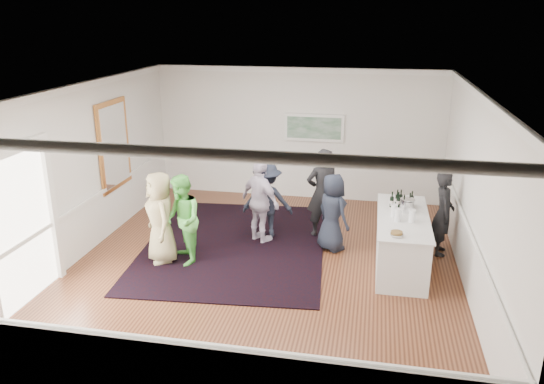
% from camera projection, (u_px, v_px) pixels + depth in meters
% --- Properties ---
extents(floor, '(8.00, 8.00, 0.00)m').
position_uv_depth(floor, '(265.00, 266.00, 9.71)').
color(floor, brown).
rests_on(floor, ground).
extents(ceiling, '(7.00, 8.00, 0.02)m').
position_uv_depth(ceiling, '(264.00, 90.00, 8.69)').
color(ceiling, white).
rests_on(ceiling, wall_back).
extents(wall_left, '(0.02, 8.00, 3.20)m').
position_uv_depth(wall_left, '(80.00, 172.00, 9.84)').
color(wall_left, white).
rests_on(wall_left, floor).
extents(wall_right, '(0.02, 8.00, 3.20)m').
position_uv_depth(wall_right, '(476.00, 195.00, 8.57)').
color(wall_right, white).
rests_on(wall_right, floor).
extents(wall_back, '(7.00, 0.02, 3.20)m').
position_uv_depth(wall_back, '(298.00, 134.00, 12.92)').
color(wall_back, white).
rests_on(wall_back, floor).
extents(wall_front, '(7.00, 0.02, 3.20)m').
position_uv_depth(wall_front, '(185.00, 297.00, 5.48)').
color(wall_front, white).
rests_on(wall_front, floor).
extents(wainscoting, '(7.00, 8.00, 1.00)m').
position_uv_depth(wainscoting, '(264.00, 241.00, 9.56)').
color(wainscoting, white).
rests_on(wainscoting, floor).
extents(mirror, '(0.05, 1.25, 1.85)m').
position_uv_depth(mirror, '(114.00, 145.00, 10.98)').
color(mirror, '#CD803C').
rests_on(mirror, wall_left).
extents(doorway, '(0.10, 1.78, 2.56)m').
position_uv_depth(doorway, '(19.00, 218.00, 8.12)').
color(doorway, white).
rests_on(doorway, wall_left).
extents(landscape_painting, '(1.44, 0.06, 0.66)m').
position_uv_depth(landscape_painting, '(314.00, 128.00, 12.74)').
color(landscape_painting, white).
rests_on(landscape_painting, wall_back).
extents(area_rug, '(3.86, 4.86, 0.02)m').
position_uv_depth(area_rug, '(235.00, 244.00, 10.58)').
color(area_rug, black).
rests_on(area_rug, floor).
extents(serving_table, '(0.90, 2.38, 0.96)m').
position_uv_depth(serving_table, '(401.00, 241.00, 9.58)').
color(serving_table, silver).
rests_on(serving_table, floor).
extents(bartender, '(0.42, 0.62, 1.64)m').
position_uv_depth(bartender, '(443.00, 213.00, 9.98)').
color(bartender, black).
rests_on(bartender, floor).
extents(guest_tan, '(0.94, 1.00, 1.72)m').
position_uv_depth(guest_tan, '(160.00, 218.00, 9.65)').
color(guest_tan, tan).
rests_on(guest_tan, floor).
extents(guest_green, '(0.97, 1.03, 1.68)m').
position_uv_depth(guest_green, '(182.00, 220.00, 9.58)').
color(guest_green, '#60CF53').
rests_on(guest_green, floor).
extents(guest_lilac, '(1.05, 0.92, 1.70)m').
position_uv_depth(guest_lilac, '(260.00, 202.00, 10.50)').
color(guest_lilac, silver).
rests_on(guest_lilac, floor).
extents(guest_dark_a, '(1.06, 0.66, 1.58)m').
position_uv_depth(guest_dark_a, '(267.00, 200.00, 10.74)').
color(guest_dark_a, '#1B202D').
rests_on(guest_dark_a, floor).
extents(guest_dark_b, '(0.80, 0.69, 1.85)m').
position_uv_depth(guest_dark_b, '(322.00, 193.00, 10.77)').
color(guest_dark_b, black).
rests_on(guest_dark_b, floor).
extents(guest_navy, '(0.88, 0.87, 1.53)m').
position_uv_depth(guest_navy, '(332.00, 212.00, 10.17)').
color(guest_navy, '#1B202D').
rests_on(guest_navy, floor).
extents(wine_bottles, '(0.44, 0.36, 0.31)m').
position_uv_depth(wine_bottles, '(403.00, 199.00, 9.84)').
color(wine_bottles, black).
rests_on(wine_bottles, serving_table).
extents(juice_pitchers, '(0.42, 0.33, 0.24)m').
position_uv_depth(juice_pitchers, '(401.00, 214.00, 9.22)').
color(juice_pitchers, '#5BAA3C').
rests_on(juice_pitchers, serving_table).
extents(ice_bucket, '(0.26, 0.26, 0.25)m').
position_uv_depth(ice_bucket, '(407.00, 206.00, 9.61)').
color(ice_bucket, silver).
rests_on(ice_bucket, serving_table).
extents(nut_bowl, '(0.23, 0.23, 0.07)m').
position_uv_depth(nut_bowl, '(397.00, 234.00, 8.57)').
color(nut_bowl, white).
rests_on(nut_bowl, serving_table).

